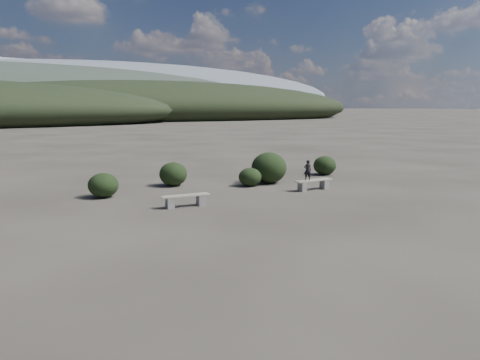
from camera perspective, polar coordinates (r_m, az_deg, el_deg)
ground at (r=12.94m, az=9.42°, el=-6.78°), size 1200.00×1200.00×0.00m
bench_left at (r=16.48m, az=-6.66°, el=-2.38°), size 1.73×0.45×0.43m
bench_right at (r=19.90m, az=8.95°, el=-0.45°), size 1.78×0.41×0.44m
seated_person at (r=19.61m, az=8.24°, el=1.19°), size 0.36×0.30×0.84m
shrub_a at (r=18.80m, az=-16.33°, el=-0.61°), size 1.16×1.16×0.95m
shrub_b at (r=20.88m, az=-8.14°, el=0.73°), size 1.23×1.23×1.05m
shrub_c at (r=20.62m, az=1.23°, el=0.37°), size 1.01×1.01×0.81m
shrub_d at (r=21.44m, az=3.55°, el=1.50°), size 1.62×1.62×1.42m
shrub_e at (r=24.42m, az=10.29°, el=1.76°), size 1.17×1.17×0.97m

